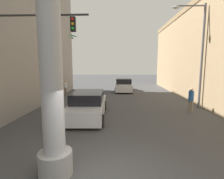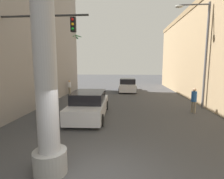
{
  "view_description": "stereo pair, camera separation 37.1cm",
  "coord_description": "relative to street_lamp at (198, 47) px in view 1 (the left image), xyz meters",
  "views": [
    {
      "loc": [
        0.35,
        -4.2,
        3.17
      ],
      "look_at": [
        0.0,
        4.93,
        1.89
      ],
      "focal_mm": 28.0,
      "sensor_mm": 36.0,
      "label": 1
    },
    {
      "loc": [
        0.73,
        -4.18,
        3.17
      ],
      "look_at": [
        0.0,
        4.93,
        1.89
      ],
      "focal_mm": 28.0,
      "sensor_mm": 36.0,
      "label": 2
    }
  ],
  "objects": [
    {
      "name": "ground_plane",
      "position": [
        -6.01,
        1.16,
        -4.46
      ],
      "size": [
        87.28,
        87.28,
        0.0
      ],
      "primitive_type": "plane",
      "color": "#424244"
    },
    {
      "name": "pedestrian_mid_right",
      "position": [
        -0.79,
        -1.33,
        -3.49
      ],
      "size": [
        0.47,
        0.47,
        1.67
      ],
      "color": "gray",
      "rests_on": "ground"
    },
    {
      "name": "palm_tree_far_left",
      "position": [
        -12.21,
        9.08,
        0.05
      ],
      "size": [
        2.4,
        2.33,
        7.07
      ],
      "color": "brown",
      "rests_on": "ground"
    },
    {
      "name": "car_far",
      "position": [
        -5.08,
        8.17,
        -3.72
      ],
      "size": [
        2.07,
        4.65,
        1.56
      ],
      "color": "black",
      "rests_on": "ground"
    },
    {
      "name": "pedestrian_far_left",
      "position": [
        -11.32,
        5.16,
        -3.54
      ],
      "size": [
        0.48,
        0.48,
        1.57
      ],
      "color": "gray",
      "rests_on": "ground"
    },
    {
      "name": "car_lead",
      "position": [
        -7.52,
        -2.68,
        -3.72
      ],
      "size": [
        2.21,
        4.88,
        1.56
      ],
      "color": "black",
      "rests_on": "ground"
    },
    {
      "name": "palm_tree_mid_left",
      "position": [
        -12.72,
        0.7,
        0.74
      ],
      "size": [
        2.92,
        2.91,
        8.45
      ],
      "color": "brown",
      "rests_on": "ground"
    },
    {
      "name": "street_lamp",
      "position": [
        0.0,
        0.0,
        0.0
      ],
      "size": [
        2.38,
        0.28,
        7.42
      ],
      "color": "#59595E",
      "rests_on": "ground"
    },
    {
      "name": "traffic_light_mast",
      "position": [
        -10.71,
        -4.16,
        -0.4
      ],
      "size": [
        5.3,
        0.32,
        5.71
      ],
      "color": "#333333",
      "rests_on": "ground"
    }
  ]
}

